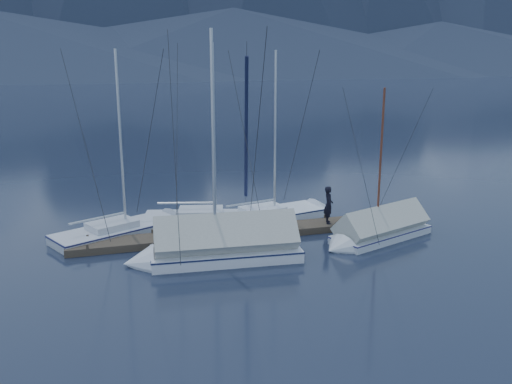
# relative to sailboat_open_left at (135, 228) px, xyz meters

# --- Properties ---
(ground) EXTENTS (1000.00, 1000.00, 0.00)m
(ground) POSITION_rel_sailboat_open_left_xyz_m (5.72, -4.24, -0.17)
(ground) COLOR black
(ground) RESTS_ON ground
(dock) EXTENTS (18.00, 1.50, 0.54)m
(dock) POSITION_rel_sailboat_open_left_xyz_m (5.72, -2.24, -0.06)
(dock) COLOR #382D23
(dock) RESTS_ON ground
(mooring_posts) EXTENTS (15.12, 1.52, 0.35)m
(mooring_posts) POSITION_rel_sailboat_open_left_xyz_m (5.22, -2.24, 0.18)
(mooring_posts) COLOR #382D23
(mooring_posts) RESTS_ON ground
(sailboat_open_left) EXTENTS (7.61, 5.21, 9.87)m
(sailboat_open_left) POSITION_rel_sailboat_open_left_xyz_m (0.00, 0.00, 0.00)
(sailboat_open_left) COLOR silver
(sailboat_open_left) RESTS_ON ground
(sailboat_open_mid) EXTENTS (8.03, 3.99, 10.23)m
(sailboat_open_mid) POSITION_rel_sailboat_open_left_xyz_m (4.71, 0.05, 0.01)
(sailboat_open_mid) COLOR silver
(sailboat_open_mid) RESTS_ON ground
(sailboat_open_right) EXTENTS (7.71, 3.76, 9.83)m
(sailboat_open_right) POSITION_rel_sailboat_open_left_xyz_m (7.96, 0.22, -0.00)
(sailboat_open_right) COLOR white
(sailboat_open_right) RESTS_ON ground
(sailboat_covered_near) EXTENTS (6.47, 3.89, 8.06)m
(sailboat_covered_near) POSITION_rel_sailboat_open_left_xyz_m (10.98, -4.61, 0.23)
(sailboat_covered_near) COLOR silver
(sailboat_covered_near) RESTS_ON ground
(sailboat_covered_far) EXTENTS (7.76, 3.23, 10.67)m
(sailboat_covered_far) POSITION_rel_sailboat_open_left_xyz_m (2.90, -5.05, 0.35)
(sailboat_covered_far) COLOR white
(sailboat_covered_far) RESTS_ON ground
(person) EXTENTS (0.63, 0.80, 1.92)m
(person) POSITION_rel_sailboat_open_left_xyz_m (9.51, -2.39, 1.13)
(person) COLOR black
(person) RESTS_ON dock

